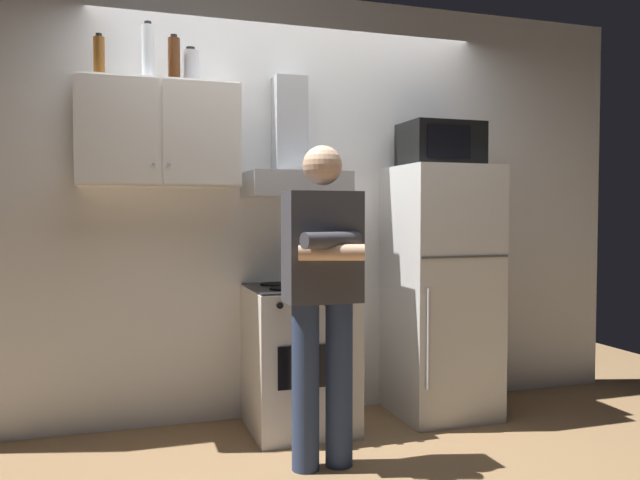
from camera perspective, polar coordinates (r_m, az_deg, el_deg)
name	(u,v)px	position (r m, az deg, el deg)	size (l,w,h in m)	color
ground_plane	(320,442)	(3.78, 0.00, -17.70)	(7.00, 7.00, 0.00)	olive
back_wall_tiled	(292,206)	(4.13, -2.56, 3.10)	(4.80, 0.10, 2.70)	white
upper_cabinet	(159,135)	(3.79, -14.30, 9.16)	(0.90, 0.37, 0.60)	white
stove_oven	(299,357)	(3.87, -1.87, -10.53)	(0.60, 0.62, 0.87)	white
range_hood	(293,165)	(3.91, -2.41, 6.77)	(0.60, 0.44, 0.75)	#B7BABF
refrigerator	(441,291)	(4.17, 10.82, -4.53)	(0.60, 0.62, 1.60)	silver
microwave	(440,145)	(4.18, 10.79, 8.41)	(0.48, 0.37, 0.28)	black
person_standing	(323,292)	(3.20, 0.26, -4.73)	(0.38, 0.33, 1.64)	navy
cooking_pot	(326,278)	(3.72, 0.56, -3.44)	(0.31, 0.21, 0.09)	#B7BABF
bottle_vodka_clear	(148,52)	(3.85, -15.22, 15.99)	(0.07, 0.07, 0.33)	silver
bottle_rum_dark	(174,60)	(3.87, -13.01, 15.51)	(0.07, 0.07, 0.28)	#47230F
bottle_beer_brown	(99,58)	(3.88, -19.28, 15.24)	(0.06, 0.06, 0.25)	brown
bottle_canister_steel	(191,68)	(3.92, -11.58, 14.97)	(0.09, 0.09, 0.22)	#B2B5BA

